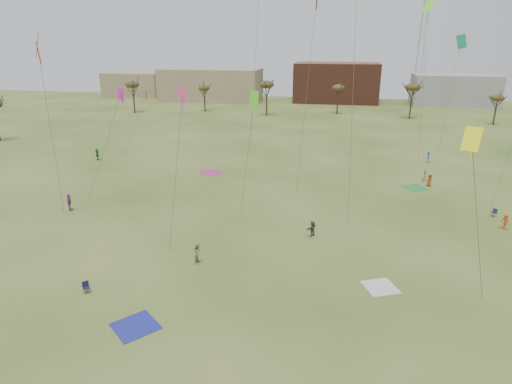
# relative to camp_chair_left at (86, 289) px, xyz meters

# --- Properties ---
(ground) EXTENTS (260.00, 260.00, 0.00)m
(ground) POSITION_rel_camp_chair_left_xyz_m (11.37, -1.73, -0.26)
(ground) COLOR #38551A
(ground) RESTS_ON ground
(spectator_fore_b) EXTENTS (0.72, 0.90, 1.80)m
(spectator_fore_b) POSITION_rel_camp_chair_left_xyz_m (6.98, 6.32, 0.64)
(spectator_fore_b) COLOR tan
(spectator_fore_b) RESTS_ON ground
(spectator_fore_c) EXTENTS (1.21, 1.53, 1.62)m
(spectator_fore_c) POSITION_rel_camp_chair_left_xyz_m (16.40, 13.76, 0.55)
(spectator_fore_c) COLOR brown
(spectator_fore_c) RESTS_ON ground
(flyer_mid_b) EXTENTS (1.00, 1.34, 1.84)m
(flyer_mid_b) POSITION_rel_camp_chair_left_xyz_m (35.75, 19.19, 0.66)
(flyer_mid_b) COLOR #CD6326
(flyer_mid_b) RESTS_ON ground
(spectator_mid_d) EXTENTS (0.91, 1.26, 1.98)m
(spectator_mid_d) POSITION_rel_camp_chair_left_xyz_m (-11.40, 15.40, 0.73)
(spectator_mid_d) COLOR #9C4195
(spectator_mid_d) RESTS_ON ground
(spectator_mid_e) EXTENTS (0.99, 0.88, 1.69)m
(spectator_mid_e) POSITION_rel_camp_chair_left_xyz_m (30.42, 34.75, 0.58)
(spectator_mid_e) COLOR silver
(spectator_mid_e) RESTS_ON ground
(flyer_far_a) EXTENTS (1.34, 1.74, 1.83)m
(flyer_far_a) POSITION_rel_camp_chair_left_xyz_m (-20.21, 36.70, 0.66)
(flyer_far_a) COLOR #26733F
(flyer_far_a) RESTS_ON ground
(flyer_far_b) EXTENTS (1.00, 0.92, 1.71)m
(flyer_far_b) POSITION_rel_camp_chair_left_xyz_m (30.64, 32.58, 0.60)
(flyer_far_b) COLOR #A4421C
(flyer_far_b) RESTS_ON ground
(flyer_far_c) EXTENTS (0.71, 1.14, 1.68)m
(flyer_far_c) POSITION_rel_camp_chair_left_xyz_m (32.61, 45.49, 0.58)
(flyer_far_c) COLOR #1C4E83
(flyer_far_c) RESTS_ON ground
(blanket_blue) EXTENTS (3.88, 3.88, 0.03)m
(blanket_blue) POSITION_rel_camp_chair_left_xyz_m (5.61, -3.24, -0.26)
(blanket_blue) COLOR #222A96
(blanket_blue) RESTS_ON ground
(blanket_cream) EXTENTS (3.17, 3.17, 0.03)m
(blanket_cream) POSITION_rel_camp_chair_left_xyz_m (22.40, 5.11, -0.26)
(blanket_cream) COLOR silver
(blanket_cream) RESTS_ON ground
(blanket_plum) EXTENTS (4.31, 4.31, 0.03)m
(blanket_plum) POSITION_rel_camp_chair_left_xyz_m (0.05, 33.30, -0.26)
(blanket_plum) COLOR #B33778
(blanket_plum) RESTS_ON ground
(blanket_olive) EXTENTS (3.64, 3.64, 0.03)m
(blanket_olive) POSITION_rel_camp_chair_left_xyz_m (28.82, 31.46, -0.26)
(blanket_olive) COLOR #338D39
(blanket_olive) RESTS_ON ground
(camp_chair_left) EXTENTS (0.74, 0.74, 0.87)m
(camp_chair_left) POSITION_rel_camp_chair_left_xyz_m (0.00, 0.00, 0.00)
(camp_chair_left) COLOR #18153C
(camp_chair_left) RESTS_ON ground
(camp_chair_right) EXTENTS (0.74, 0.74, 0.87)m
(camp_chair_right) POSITION_rel_camp_chair_left_xyz_m (35.82, 22.73, 0.00)
(camp_chair_right) COLOR #15233C
(camp_chair_right) RESTS_ON ground
(kites_aloft) EXTENTS (52.31, 44.49, 27.83)m
(kites_aloft) POSITION_rel_camp_chair_left_xyz_m (12.06, 28.95, 21.73)
(kites_aloft) COLOR red
(kites_aloft) RESTS_ON ground
(tree_line) EXTENTS (117.44, 49.32, 8.91)m
(tree_line) POSITION_rel_camp_chair_left_xyz_m (8.53, 77.39, 6.83)
(tree_line) COLOR #3A2B1E
(tree_line) RESTS_ON ground
(building_tan) EXTENTS (32.00, 14.00, 10.00)m
(building_tan) POSITION_rel_camp_chair_left_xyz_m (-23.63, 113.27, 4.74)
(building_tan) COLOR #937F60
(building_tan) RESTS_ON ground
(building_brick) EXTENTS (26.00, 16.00, 12.00)m
(building_brick) POSITION_rel_camp_chair_left_xyz_m (16.37, 118.27, 5.74)
(building_brick) COLOR brown
(building_brick) RESTS_ON ground
(building_grey) EXTENTS (24.00, 12.00, 9.00)m
(building_grey) POSITION_rel_camp_chair_left_xyz_m (51.37, 116.27, 4.24)
(building_grey) COLOR gray
(building_grey) RESTS_ON ground
(building_tan_west) EXTENTS (20.00, 12.00, 8.00)m
(building_tan_west) POSITION_rel_camp_chair_left_xyz_m (-53.63, 120.27, 3.74)
(building_tan_west) COLOR #937F60
(building_tan_west) RESTS_ON ground
(radio_tower) EXTENTS (1.51, 1.72, 41.00)m
(radio_tower) POSITION_rel_camp_chair_left_xyz_m (41.37, 123.27, 18.95)
(radio_tower) COLOR #9EA3A8
(radio_tower) RESTS_ON ground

